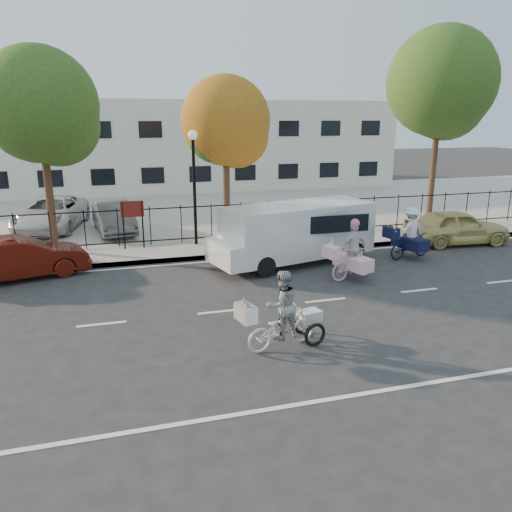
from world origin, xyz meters
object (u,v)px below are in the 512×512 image
object	(u,v)px
bull_bike	(410,238)
lot_car_b	(51,213)
lamppost	(194,168)
unicorn_bike	(353,257)
red_sedan	(21,258)
lot_car_c	(114,217)
gold_sedan	(456,227)
white_van	(295,231)
zebra_trike	(282,318)

from	to	relation	value
bull_bike	lot_car_b	bearing A→B (deg)	46.03
lamppost	bull_bike	world-z (taller)	lamppost
unicorn_bike	red_sedan	world-z (taller)	unicorn_bike
lot_car_c	bull_bike	bearing A→B (deg)	-40.83
unicorn_bike	gold_sedan	world-z (taller)	unicorn_bike
lamppost	unicorn_bike	xyz separation A→B (m)	(4.06, -5.26, -2.40)
lamppost	gold_sedan	world-z (taller)	lamppost
white_van	zebra_trike	bearing A→B (deg)	-126.53
gold_sedan	lot_car_b	xyz separation A→B (m)	(-15.80, 6.77, 0.15)
lamppost	white_van	xyz separation A→B (m)	(2.99, -3.00, -1.98)
bull_bike	lamppost	bearing A→B (deg)	51.48
white_van	gold_sedan	distance (m)	7.18
white_van	gold_sedan	world-z (taller)	white_van
lamppost	bull_bike	distance (m)	8.35
white_van	lamppost	bearing A→B (deg)	121.17
white_van	unicorn_bike	bearing A→B (deg)	-78.35
red_sedan	gold_sedan	xyz separation A→B (m)	(16.06, 0.00, 0.04)
zebra_trike	unicorn_bike	xyz separation A→B (m)	(3.69, 3.95, 0.03)
red_sedan	gold_sedan	distance (m)	16.06
bull_bike	gold_sedan	distance (m)	3.24
gold_sedan	lot_car_b	bearing A→B (deg)	71.57
unicorn_bike	lamppost	bearing A→B (deg)	21.92
unicorn_bike	lot_car_b	distance (m)	13.76
lamppost	lot_car_b	bearing A→B (deg)	141.76
lamppost	bull_bike	bearing A→B (deg)	-26.74
lamppost	red_sedan	xyz separation A→B (m)	(-5.93, -2.30, -2.45)
lot_car_b	lot_car_c	distance (m)	3.01
bull_bike	white_van	size ratio (longest dim) A/B	0.34
zebra_trike	bull_bike	world-z (taller)	bull_bike
bull_bike	unicorn_bike	bearing A→B (deg)	106.37
bull_bike	red_sedan	bearing A→B (deg)	72.53
unicorn_bike	lot_car_b	bearing A→B (deg)	29.26
unicorn_bike	white_van	distance (m)	2.54
gold_sedan	lot_car_b	world-z (taller)	lot_car_b
zebra_trike	lot_car_b	distance (m)	14.96
lot_car_b	lot_car_c	world-z (taller)	lot_car_b
zebra_trike	unicorn_bike	size ratio (longest dim) A/B	1.06
lot_car_c	zebra_trike	bearing A→B (deg)	-82.24
gold_sedan	lot_car_c	bearing A→B (deg)	72.78
lamppost	zebra_trike	xyz separation A→B (m)	(0.37, -9.22, -2.42)
white_van	red_sedan	size ratio (longest dim) A/B	1.52
unicorn_bike	bull_bike	size ratio (longest dim) A/B	0.95
red_sedan	gold_sedan	world-z (taller)	gold_sedan
lot_car_b	unicorn_bike	bearing A→B (deg)	-34.24
lamppost	red_sedan	bearing A→B (deg)	-158.81
white_van	red_sedan	distance (m)	8.96
lamppost	gold_sedan	xyz separation A→B (m)	(10.13, -2.30, -2.41)
gold_sedan	bull_bike	bearing A→B (deg)	118.50
zebra_trike	white_van	distance (m)	6.76
lamppost	unicorn_bike	bearing A→B (deg)	-52.34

